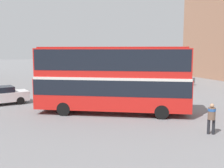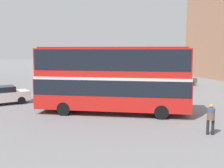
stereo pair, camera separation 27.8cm
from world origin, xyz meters
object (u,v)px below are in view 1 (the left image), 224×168
pedestrian_foreground (212,116)px  parked_car_kerb_far (66,81)px  double_decker_bus (112,76)px  parked_car_kerb_near (178,80)px  parked_car_side_street (1,95)px

pedestrian_foreground → parked_car_kerb_far: size_ratio=0.42×
double_decker_bus → parked_car_kerb_near: 17.82m
parked_car_kerb_near → double_decker_bus: bearing=-152.2°
double_decker_bus → parked_car_kerb_near: (13.51, 11.43, -2.08)m
double_decker_bus → pedestrian_foreground: size_ratio=6.30×
parked_car_kerb_near → parked_car_kerb_far: bearing=153.1°
parked_car_kerb_near → parked_car_kerb_far: 14.77m
parked_car_side_street → pedestrian_foreground: bearing=-61.0°
double_decker_bus → pedestrian_foreground: bearing=-33.2°
parked_car_kerb_near → parked_car_kerb_far: size_ratio=1.11×
parked_car_side_street → parked_car_kerb_far: bearing=37.5°
pedestrian_foreground → parked_car_side_street: bearing=-107.3°
parked_car_kerb_far → parked_car_side_street: parked_car_side_street is taller
parked_car_kerb_far → parked_car_side_street: size_ratio=0.91×
double_decker_bus → pedestrian_foreground: 7.66m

